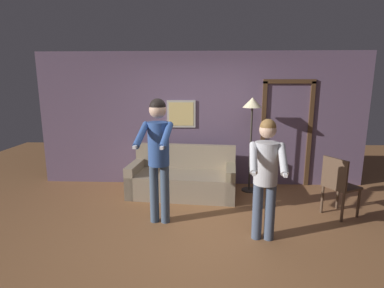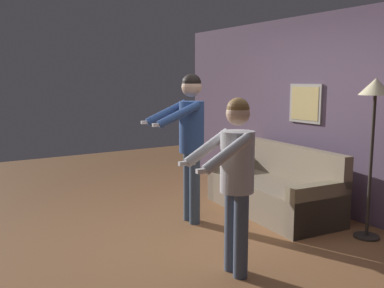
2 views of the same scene
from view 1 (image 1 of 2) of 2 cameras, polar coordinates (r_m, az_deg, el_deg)
name	(u,v)px [view 1 (image 1 of 2)]	position (r m, az deg, el deg)	size (l,w,h in m)	color
ground_plane	(199,232)	(4.31, 1.40, -16.39)	(12.00, 12.00, 0.00)	#925F39
back_wall_assembly	(202,120)	(5.90, 1.99, 4.63)	(6.40, 0.10, 2.60)	#644F68
couch	(183,180)	(5.51, -1.79, -6.79)	(1.97, 1.02, 0.87)	gray
torchiere_lamp	(252,113)	(5.54, 11.35, 5.83)	(0.35, 0.35, 1.76)	#332D28
person_standing_left	(158,149)	(4.22, -6.45, -0.87)	(0.47, 0.74, 1.81)	#3F5169
person_standing_right	(266,170)	(3.88, 13.90, -4.84)	(0.48, 0.65, 1.59)	#435066
dining_chair_distant	(338,183)	(5.07, 26.08, -6.75)	(0.57, 0.57, 0.93)	#4C3828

